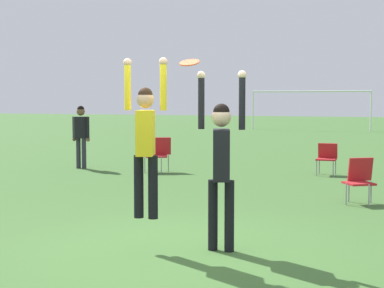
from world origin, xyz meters
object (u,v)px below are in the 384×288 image
(camping_chair_1, at_px, (360,177))
(camping_chair_2, at_px, (158,152))
(person_defending, at_px, (221,155))
(camping_chair_0, at_px, (327,156))
(frisbee, at_px, (190,63))
(person_spectator_near, at_px, (81,131))
(person_jumping, at_px, (146,135))

(camping_chair_1, bearing_deg, camping_chair_2, -64.33)
(person_defending, distance_m, camping_chair_0, 8.46)
(frisbee, xyz_separation_m, camping_chair_2, (-3.83, 7.82, -1.79))
(frisbee, height_order, camping_chair_0, frisbee)
(frisbee, xyz_separation_m, person_spectator_near, (-6.09, 7.83, -1.30))
(person_jumping, relative_size, frisbee, 8.16)
(person_defending, distance_m, camping_chair_2, 8.63)
(person_defending, distance_m, camping_chair_1, 4.52)
(person_jumping, xyz_separation_m, person_spectator_near, (-5.52, 7.85, -0.43))
(camping_chair_0, height_order, camping_chair_1, camping_chair_1)
(person_jumping, xyz_separation_m, frisbee, (0.57, 0.01, 0.87))
(person_jumping, distance_m, camping_chair_1, 5.13)
(person_jumping, distance_m, camping_chair_2, 8.54)
(frisbee, relative_size, person_spectator_near, 0.14)
(camping_chair_1, bearing_deg, frisbee, 38.63)
(camping_chair_0, relative_size, camping_chair_1, 0.95)
(camping_chair_0, bearing_deg, person_spectator_near, 5.64)
(frisbee, distance_m, camping_chair_1, 5.16)
(camping_chair_0, xyz_separation_m, person_spectator_near, (-6.39, -0.88, 0.54))
(frisbee, bearing_deg, camping_chair_0, 88.04)
(camping_chair_0, xyz_separation_m, camping_chair_2, (-4.13, -0.89, 0.05))
(frisbee, relative_size, camping_chair_0, 0.31)
(person_jumping, bearing_deg, person_defending, -90.00)
(camping_chair_2, bearing_deg, person_spectator_near, -23.32)
(camping_chair_2, distance_m, person_spectator_near, 2.31)
(camping_chair_0, relative_size, camping_chair_2, 0.88)
(camping_chair_1, relative_size, camping_chair_2, 0.92)
(person_jumping, bearing_deg, camping_chair_1, -43.05)
(person_defending, bearing_deg, person_jumping, -90.00)
(camping_chair_1, distance_m, person_spectator_near, 8.29)
(frisbee, bearing_deg, camping_chair_2, 116.10)
(person_jumping, xyz_separation_m, camping_chair_1, (2.09, 4.59, -0.97))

